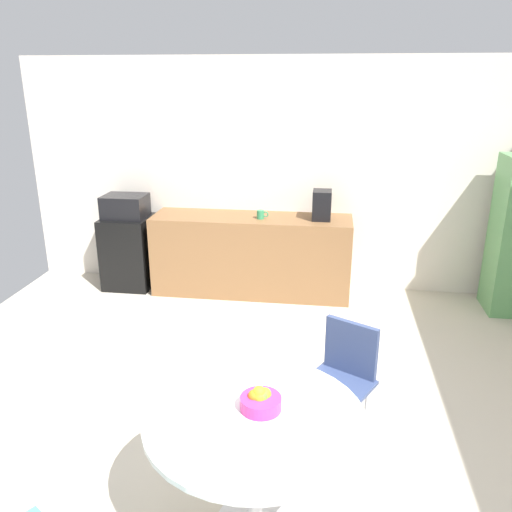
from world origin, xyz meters
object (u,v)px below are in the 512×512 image
object	(u,v)px
fruit_bowl	(261,400)
chair_navy	(344,369)
mini_fridge	(129,252)
round_table	(255,436)
coffee_maker	(322,205)
mug_white	(261,214)
microwave	(125,206)

from	to	relation	value
fruit_bowl	chair_navy	bearing A→B (deg)	60.52
mini_fridge	round_table	bearing A→B (deg)	-59.13
round_table	coffee_maker	distance (m)	3.35
mini_fridge	mug_white	world-z (taller)	mug_white
coffee_maker	chair_navy	bearing A→B (deg)	-84.90
mini_fridge	coffee_maker	world-z (taller)	coffee_maker
chair_navy	mug_white	world-z (taller)	mug_white
microwave	mug_white	bearing A→B (deg)	-2.44
fruit_bowl	coffee_maker	size ratio (longest dim) A/B	0.68
mug_white	chair_navy	bearing A→B (deg)	-69.70
fruit_bowl	microwave	bearing A→B (deg)	121.60
round_table	fruit_bowl	distance (m)	0.19
round_table	coffee_maker	world-z (taller)	coffee_maker
mini_fridge	round_table	distance (m)	3.85
mug_white	mini_fridge	bearing A→B (deg)	177.56
fruit_bowl	coffee_maker	bearing A→B (deg)	85.77
mini_fridge	mug_white	size ratio (longest dim) A/B	6.51
mini_fridge	round_table	xyz separation A→B (m)	(1.98, -3.30, 0.19)
mini_fridge	coffee_maker	size ratio (longest dim) A/B	2.62
microwave	mini_fridge	bearing A→B (deg)	0.00
coffee_maker	mini_fridge	bearing A→B (deg)	180.00
chair_navy	coffee_maker	bearing A→B (deg)	95.10
mini_fridge	round_table	world-z (taller)	mini_fridge
microwave	chair_navy	xyz separation A→B (m)	(2.45, -2.43, -0.45)
mini_fridge	round_table	size ratio (longest dim) A/B	0.73
chair_navy	mug_white	bearing A→B (deg)	110.30
fruit_bowl	coffee_maker	distance (m)	3.26
round_table	coffee_maker	xyz separation A→B (m)	(0.26, 3.30, 0.45)
chair_navy	coffee_maker	world-z (taller)	coffee_maker
microwave	mug_white	xyz separation A→B (m)	(1.58, -0.07, -0.02)
chair_navy	coffee_maker	distance (m)	2.50
microwave	round_table	distance (m)	3.87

